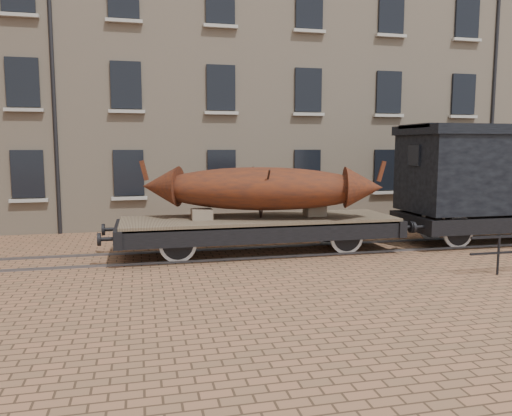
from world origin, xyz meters
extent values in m
plane|color=brown|center=(0.00, 0.00, 0.00)|extent=(90.00, 90.00, 0.00)
cube|color=tan|center=(3.00, 10.00, 7.00)|extent=(40.00, 10.00, 14.00)
cube|color=black|center=(-9.50, 4.96, 2.20)|extent=(1.10, 0.12, 1.70)
cube|color=#A09D93|center=(-9.50, 4.90, 1.25)|extent=(1.30, 0.18, 0.12)
cube|color=black|center=(-6.00, 4.96, 2.20)|extent=(1.10, 0.12, 1.70)
cube|color=#A09D93|center=(-6.00, 4.90, 1.25)|extent=(1.30, 0.18, 0.12)
cube|color=black|center=(-2.50, 4.96, 2.20)|extent=(1.10, 0.12, 1.70)
cube|color=#A09D93|center=(-2.50, 4.90, 1.25)|extent=(1.30, 0.18, 0.12)
cube|color=black|center=(1.00, 4.96, 2.20)|extent=(1.10, 0.12, 1.70)
cube|color=#A09D93|center=(1.00, 4.90, 1.25)|extent=(1.30, 0.18, 0.12)
cube|color=black|center=(4.50, 4.96, 2.20)|extent=(1.10, 0.12, 1.70)
cube|color=#A09D93|center=(4.50, 4.90, 1.25)|extent=(1.30, 0.18, 0.12)
cube|color=black|center=(8.00, 4.96, 2.20)|extent=(1.10, 0.12, 1.70)
cube|color=#A09D93|center=(8.00, 4.90, 1.25)|extent=(1.30, 0.18, 0.12)
cube|color=black|center=(-9.50, 4.96, 5.40)|extent=(1.10, 0.12, 1.70)
cube|color=#A09D93|center=(-9.50, 4.90, 4.45)|extent=(1.30, 0.18, 0.12)
cube|color=black|center=(-6.00, 4.96, 5.40)|extent=(1.10, 0.12, 1.70)
cube|color=#A09D93|center=(-6.00, 4.90, 4.45)|extent=(1.30, 0.18, 0.12)
cube|color=black|center=(-2.50, 4.96, 5.40)|extent=(1.10, 0.12, 1.70)
cube|color=#A09D93|center=(-2.50, 4.90, 4.45)|extent=(1.30, 0.18, 0.12)
cube|color=black|center=(1.00, 4.96, 5.40)|extent=(1.10, 0.12, 1.70)
cube|color=#A09D93|center=(1.00, 4.90, 4.45)|extent=(1.30, 0.18, 0.12)
cube|color=black|center=(4.50, 4.96, 5.40)|extent=(1.10, 0.12, 1.70)
cube|color=#A09D93|center=(4.50, 4.90, 4.45)|extent=(1.30, 0.18, 0.12)
cube|color=black|center=(8.00, 4.96, 5.40)|extent=(1.10, 0.12, 1.70)
cube|color=#A09D93|center=(8.00, 4.90, 4.45)|extent=(1.30, 0.18, 0.12)
cube|color=#A09D93|center=(-9.50, 4.90, 7.65)|extent=(1.30, 0.18, 0.12)
cube|color=#A09D93|center=(-6.00, 4.90, 7.65)|extent=(1.30, 0.18, 0.12)
cube|color=black|center=(-2.50, 4.96, 8.60)|extent=(1.10, 0.12, 1.70)
cube|color=#A09D93|center=(-2.50, 4.90, 7.65)|extent=(1.30, 0.18, 0.12)
cube|color=black|center=(1.00, 4.96, 8.60)|extent=(1.10, 0.12, 1.70)
cube|color=#A09D93|center=(1.00, 4.90, 7.65)|extent=(1.30, 0.18, 0.12)
cube|color=black|center=(4.50, 4.96, 8.60)|extent=(1.10, 0.12, 1.70)
cube|color=#A09D93|center=(4.50, 4.90, 7.65)|extent=(1.30, 0.18, 0.12)
cube|color=black|center=(8.00, 4.96, 8.60)|extent=(1.10, 0.12, 1.70)
cube|color=#A09D93|center=(8.00, 4.90, 7.65)|extent=(1.30, 0.18, 0.12)
cylinder|color=black|center=(-8.50, 4.95, 7.00)|extent=(0.14, 0.14, 14.00)
cylinder|color=black|center=(9.50, 4.95, 7.00)|extent=(0.14, 0.14, 14.00)
cube|color=#59595E|center=(0.00, -0.72, 0.03)|extent=(30.00, 0.08, 0.06)
cube|color=#59595E|center=(0.00, 0.72, 0.03)|extent=(30.00, 0.08, 0.06)
cylinder|color=black|center=(3.00, -3.80, 0.50)|extent=(0.06, 0.06, 1.00)
cube|color=brown|center=(-2.17, 0.00, 1.01)|extent=(8.06, 2.36, 0.13)
cube|color=black|center=(-2.17, -1.10, 0.75)|extent=(8.06, 0.17, 0.48)
cube|color=black|center=(-2.17, 1.10, 0.75)|extent=(8.06, 0.17, 0.48)
cube|color=black|center=(-6.20, 0.00, 0.75)|extent=(0.24, 2.47, 0.48)
cylinder|color=black|center=(-6.50, -0.81, 0.75)|extent=(0.38, 0.11, 0.11)
cylinder|color=black|center=(-6.69, -0.81, 0.75)|extent=(0.09, 0.34, 0.34)
cylinder|color=black|center=(-6.50, 0.81, 0.75)|extent=(0.38, 0.11, 0.11)
cylinder|color=black|center=(-6.69, 0.81, 0.75)|extent=(0.09, 0.34, 0.34)
cube|color=black|center=(1.86, 0.00, 0.75)|extent=(0.24, 2.47, 0.48)
cylinder|color=black|center=(2.16, -0.81, 0.75)|extent=(0.38, 0.11, 0.11)
cylinder|color=black|center=(2.34, -0.81, 0.75)|extent=(0.09, 0.34, 0.34)
cylinder|color=black|center=(2.16, 0.81, 0.75)|extent=(0.38, 0.11, 0.11)
cylinder|color=black|center=(2.34, 0.81, 0.75)|extent=(0.09, 0.34, 0.34)
cylinder|color=black|center=(-4.64, 0.00, 0.52)|extent=(0.11, 2.04, 0.11)
cylinder|color=silver|center=(-4.64, -0.72, 0.52)|extent=(1.03, 0.08, 1.03)
cylinder|color=black|center=(-4.64, -0.72, 0.52)|extent=(0.85, 0.11, 0.85)
cube|color=black|center=(-4.64, -0.85, 0.77)|extent=(0.97, 0.09, 0.11)
cylinder|color=silver|center=(-4.64, 0.72, 0.52)|extent=(1.03, 0.08, 1.03)
cylinder|color=black|center=(-4.64, 0.72, 0.52)|extent=(0.85, 0.11, 0.85)
cube|color=black|center=(-4.64, 0.85, 0.77)|extent=(0.97, 0.09, 0.11)
cylinder|color=black|center=(0.30, 0.00, 0.52)|extent=(0.11, 2.04, 0.11)
cylinder|color=silver|center=(0.30, -0.72, 0.52)|extent=(1.03, 0.08, 1.03)
cylinder|color=black|center=(0.30, -0.72, 0.52)|extent=(0.85, 0.11, 0.85)
cube|color=black|center=(0.30, -0.85, 0.77)|extent=(0.97, 0.09, 0.11)
cylinder|color=silver|center=(0.30, 0.72, 0.52)|extent=(1.03, 0.08, 1.03)
cylinder|color=black|center=(0.30, 0.72, 0.52)|extent=(0.85, 0.11, 0.85)
cube|color=black|center=(0.30, 0.85, 0.77)|extent=(0.97, 0.09, 0.11)
cube|color=black|center=(-2.17, 0.00, 0.59)|extent=(4.30, 0.06, 0.06)
cube|color=gray|center=(-3.89, 0.00, 1.23)|extent=(0.59, 0.54, 0.30)
cube|color=gray|center=(-0.45, 0.00, 1.23)|extent=(0.59, 0.54, 0.30)
ellipsoid|color=#61240E|center=(-2.14, 0.00, 1.93)|extent=(6.63, 3.74, 1.27)
cone|color=#61240E|center=(-5.01, 0.89, 1.99)|extent=(1.40, 1.47, 1.20)
cube|color=#61240E|center=(-5.48, 1.03, 2.46)|extent=(0.28, 0.20, 0.61)
cone|color=#61240E|center=(0.73, -0.89, 1.99)|extent=(1.40, 1.47, 1.20)
cube|color=#61240E|center=(1.19, -1.03, 2.46)|extent=(0.28, 0.20, 0.61)
cylinder|color=black|center=(-2.14, -0.51, 1.80)|extent=(0.05, 1.08, 1.49)
cylinder|color=black|center=(-2.14, 0.51, 1.80)|extent=(0.05, 1.08, 1.49)
cube|color=black|center=(6.07, 1.18, 0.75)|extent=(6.43, 0.17, 0.48)
cube|color=black|center=(2.86, 0.00, 0.75)|extent=(0.24, 2.57, 0.48)
cylinder|color=black|center=(2.38, -0.86, 0.75)|extent=(0.09, 0.34, 0.34)
cylinder|color=black|center=(2.38, 0.86, 0.75)|extent=(0.09, 0.34, 0.34)
cylinder|color=black|center=(4.04, 0.00, 0.51)|extent=(0.11, 2.04, 0.11)
cylinder|color=silver|center=(4.04, -0.72, 0.51)|extent=(1.03, 0.08, 1.03)
cylinder|color=black|center=(4.04, -0.72, 0.51)|extent=(0.84, 0.11, 0.84)
cylinder|color=silver|center=(4.04, 0.72, 0.51)|extent=(1.03, 0.08, 1.03)
cylinder|color=black|center=(4.04, 0.72, 0.51)|extent=(0.84, 0.11, 0.84)
cube|color=black|center=(6.07, 0.00, 2.30)|extent=(6.43, 2.57, 2.46)
cube|color=black|center=(6.07, 0.00, 3.69)|extent=(6.62, 2.73, 0.30)
cube|color=black|center=(6.07, 0.00, 3.80)|extent=(6.62, 1.82, 0.13)
cube|color=black|center=(2.84, 0.00, 2.89)|extent=(0.09, 0.64, 0.64)
camera|label=1|loc=(-5.61, -14.23, 3.15)|focal=35.00mm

